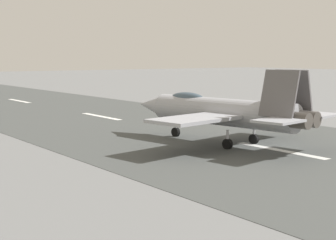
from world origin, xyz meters
TOP-DOWN VIEW (x-y plane):
  - ground_plane at (0.00, 0.00)m, footprint 400.00×400.00m
  - runway_strip at (-0.02, 0.00)m, footprint 240.00×26.00m
  - fighter_jet at (4.05, 1.35)m, footprint 17.44×15.19m
  - crew_person at (18.52, -10.67)m, footprint 0.49×0.58m
  - marker_cone_mid at (7.49, -12.42)m, footprint 0.44×0.44m

SIDE VIEW (x-z plane):
  - ground_plane at x=0.00m, z-range 0.00..0.00m
  - runway_strip at x=-0.02m, z-range 0.00..0.02m
  - marker_cone_mid at x=7.49m, z-range 0.00..0.55m
  - crew_person at x=18.52m, z-range 0.00..1.70m
  - fighter_jet at x=4.05m, z-range -0.36..5.34m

